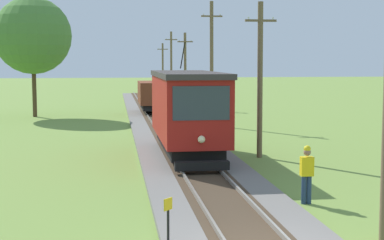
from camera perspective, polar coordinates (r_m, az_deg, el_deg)
name	(u,v)px	position (r m, az deg, el deg)	size (l,w,h in m)	color
red_tram	(187,109)	(24.41, -0.48, 1.07)	(2.60, 8.54, 4.79)	maroon
freight_car	(154,95)	(44.66, -3.85, 2.51)	(2.40, 5.20, 2.31)	brown
utility_pole_near_tram	(260,78)	(25.09, 6.90, 4.23)	(1.40, 0.37, 6.87)	brown
utility_pole_mid	(212,62)	(37.30, 2.00, 5.85)	(1.40, 0.49, 8.17)	brown
utility_pole_far	(185,69)	(51.12, -0.69, 5.14)	(1.40, 0.53, 6.80)	brown
utility_pole_distant	(171,64)	(63.62, -2.12, 5.65)	(1.40, 0.32, 7.52)	brown
utility_pole_horizon	(163,67)	(74.80, -2.98, 5.34)	(1.40, 0.35, 6.56)	brown
trackside_signal_marker	(168,220)	(13.13, -2.43, -10.09)	(0.21, 0.21, 1.18)	black
track_worker	(307,172)	(17.32, 11.54, -5.15)	(0.39, 0.25, 1.78)	navy
tree_right_near	(33,36)	(44.71, -15.82, 8.21)	(5.83, 5.83, 9.09)	#4C3823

